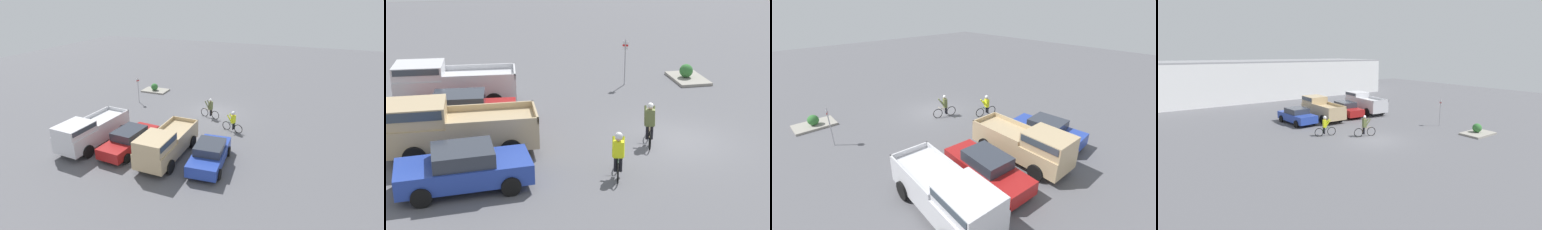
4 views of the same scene
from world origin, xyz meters
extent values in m
plane|color=#56565B|center=(0.00, 0.00, 0.00)|extent=(80.00, 80.00, 0.00)
cube|color=#233D9E|center=(-2.38, 8.43, 0.63)|extent=(2.14, 4.53, 0.70)
cube|color=#2D333D|center=(-2.38, 8.43, 1.23)|extent=(1.78, 2.10, 0.50)
cylinder|color=black|center=(-3.39, 9.77, 0.33)|extent=(0.23, 0.67, 0.66)
cylinder|color=black|center=(-1.57, 9.90, 0.33)|extent=(0.23, 0.67, 0.66)
cylinder|color=black|center=(-3.18, 6.95, 0.33)|extent=(0.23, 0.67, 0.66)
cylinder|color=black|center=(-1.37, 7.09, 0.33)|extent=(0.23, 0.67, 0.66)
cube|color=tan|center=(0.42, 8.44, 0.89)|extent=(2.04, 5.61, 1.00)
cube|color=tan|center=(0.45, 10.12, 1.77)|extent=(1.83, 2.26, 0.77)
cube|color=#333D47|center=(0.45, 10.12, 1.94)|extent=(1.89, 2.08, 0.34)
cube|color=tan|center=(-0.53, 7.34, 1.51)|extent=(0.13, 3.35, 0.25)
cube|color=tan|center=(1.34, 7.31, 1.51)|extent=(0.13, 3.35, 0.25)
cube|color=tan|center=(0.38, 5.70, 1.51)|extent=(1.96, 0.11, 0.25)
cylinder|color=black|center=(-0.53, 10.19, 0.43)|extent=(0.23, 0.86, 0.86)
cylinder|color=black|center=(1.43, 10.16, 0.43)|extent=(0.23, 0.86, 0.86)
cylinder|color=black|center=(-0.58, 6.73, 0.43)|extent=(0.23, 0.86, 0.86)
cylinder|color=black|center=(1.38, 6.70, 0.43)|extent=(0.23, 0.86, 0.86)
cube|color=maroon|center=(3.22, 8.58, 0.62)|extent=(2.09, 4.86, 0.69)
cube|color=#2D333D|center=(3.22, 8.58, 1.24)|extent=(1.72, 2.25, 0.54)
cylinder|color=black|center=(2.47, 10.16, 0.33)|extent=(0.23, 0.66, 0.65)
cylinder|color=black|center=(4.20, 10.03, 0.33)|extent=(0.23, 0.66, 0.65)
cylinder|color=black|center=(2.24, 7.13, 0.33)|extent=(0.23, 0.66, 0.65)
cylinder|color=black|center=(3.98, 7.00, 0.33)|extent=(0.23, 0.66, 0.65)
cube|color=silver|center=(6.02, 8.72, 0.94)|extent=(2.32, 5.65, 1.10)
cube|color=silver|center=(6.13, 10.38, 1.81)|extent=(1.95, 2.33, 0.64)
cube|color=#333D47|center=(6.13, 10.38, 1.96)|extent=(2.00, 2.15, 0.28)
cube|color=silver|center=(5.01, 7.68, 1.62)|extent=(0.29, 3.32, 0.25)
cube|color=silver|center=(6.89, 7.56, 1.62)|extent=(0.29, 3.32, 0.25)
cube|color=silver|center=(5.85, 6.00, 1.62)|extent=(1.97, 0.21, 0.25)
cylinder|color=black|center=(5.15, 10.50, 0.44)|extent=(0.28, 0.89, 0.88)
cylinder|color=black|center=(4.93, 7.07, 0.44)|extent=(0.28, 0.89, 0.88)
cylinder|color=black|center=(6.90, 6.95, 0.44)|extent=(0.28, 0.89, 0.88)
torus|color=black|center=(0.54, 1.06, 0.35)|extent=(0.73, 0.24, 0.74)
torus|color=black|center=(-0.52, 1.35, 0.35)|extent=(0.73, 0.24, 0.74)
cylinder|color=tan|center=(0.01, 1.21, 0.53)|extent=(0.56, 0.18, 0.39)
cylinder|color=tan|center=(0.01, 1.21, 0.74)|extent=(0.59, 0.19, 0.04)
cylinder|color=tan|center=(-0.17, 1.26, 0.53)|extent=(0.04, 0.04, 0.36)
cylinder|color=tan|center=(0.41, 1.10, 0.76)|extent=(0.14, 0.45, 0.02)
cylinder|color=black|center=(-0.07, 1.32, 0.49)|extent=(0.15, 0.15, 0.55)
cylinder|color=black|center=(-0.12, 1.15, 0.49)|extent=(0.15, 0.15, 0.55)
cube|color=#5B6638|center=(-0.04, 1.22, 1.10)|extent=(0.33, 0.41, 0.68)
cylinder|color=#5B6638|center=(0.21, 1.33, 1.10)|extent=(0.54, 0.23, 0.72)
cylinder|color=#5B6638|center=(0.12, 1.00, 1.10)|extent=(0.54, 0.23, 0.72)
sphere|color=tan|center=(-0.02, 1.21, 1.54)|extent=(0.21, 0.21, 0.21)
sphere|color=silver|center=(-0.02, 1.21, 1.59)|extent=(0.23, 0.23, 0.23)
torus|color=black|center=(-1.96, 3.04, 0.33)|extent=(0.69, 0.23, 0.70)
torus|color=black|center=(-2.96, 3.31, 0.33)|extent=(0.69, 0.23, 0.70)
cylinder|color=#2D5133|center=(-2.46, 3.17, 0.50)|extent=(0.53, 0.18, 0.37)
cylinder|color=#2D5133|center=(-2.46, 3.17, 0.69)|extent=(0.56, 0.18, 0.04)
cylinder|color=#2D5133|center=(-2.63, 3.22, 0.50)|extent=(0.04, 0.04, 0.34)
cylinder|color=#2D5133|center=(-2.08, 3.07, 0.72)|extent=(0.14, 0.45, 0.02)
cylinder|color=black|center=(-2.53, 3.29, 0.46)|extent=(0.15, 0.15, 0.52)
cylinder|color=black|center=(-2.58, 3.11, 0.46)|extent=(0.15, 0.15, 0.52)
cube|color=yellow|center=(-2.51, 3.19, 1.01)|extent=(0.33, 0.41, 0.59)
cylinder|color=yellow|center=(-2.26, 3.30, 1.01)|extent=(0.52, 0.22, 0.64)
cylinder|color=yellow|center=(-2.35, 2.97, 1.01)|extent=(0.52, 0.22, 0.64)
sphere|color=tan|center=(-2.48, 3.18, 1.43)|extent=(0.25, 0.25, 0.25)
sphere|color=silver|center=(-2.48, 3.18, 1.50)|extent=(0.28, 0.28, 0.28)
cylinder|color=#9E9EA3|center=(7.68, 0.02, 1.24)|extent=(0.06, 0.06, 2.48)
cube|color=white|center=(7.68, 0.02, 2.15)|extent=(0.15, 0.28, 0.45)
cube|color=red|center=(7.68, 0.02, 2.15)|extent=(0.15, 0.28, 0.10)
cube|color=gray|center=(7.86, -3.68, 0.07)|extent=(2.66, 1.74, 0.15)
sphere|color=#337033|center=(7.88, -3.55, 0.52)|extent=(0.73, 0.73, 0.73)
camera|label=1|loc=(-7.28, 23.74, 9.86)|focal=28.00mm
camera|label=2|loc=(-18.66, 7.86, 8.62)|focal=50.00mm
camera|label=3|loc=(10.93, 15.43, 8.14)|focal=24.00mm
camera|label=4|loc=(-14.26, -16.76, 6.51)|focal=28.00mm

